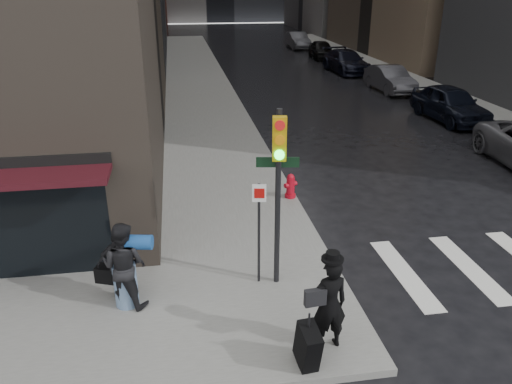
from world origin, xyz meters
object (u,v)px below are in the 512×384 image
(man_jeans, at_px, (123,265))
(parked_car_5, at_px, (298,40))
(man_overcoat, at_px, (325,311))
(parked_car_2, at_px, (390,79))
(man_greycoat, at_px, (121,265))
(traffic_light, at_px, (277,177))
(parked_car_3, at_px, (346,61))
(fire_hydrant, at_px, (290,187))
(parked_car_1, at_px, (450,104))
(parked_car_4, at_px, (322,50))

(man_jeans, distance_m, parked_car_5, 41.82)
(man_overcoat, xyz_separation_m, parked_car_2, (10.28, 21.37, -0.23))
(man_overcoat, bearing_deg, man_greycoat, -36.39)
(man_jeans, relative_size, parked_car_5, 0.39)
(traffic_light, relative_size, parked_car_3, 0.72)
(man_jeans, xyz_separation_m, fire_hydrant, (4.43, 4.71, -0.58))
(traffic_light, distance_m, parked_car_5, 40.76)
(parked_car_1, xyz_separation_m, parked_car_5, (-0.85, 27.05, -0.06))
(man_overcoat, distance_m, man_jeans, 4.01)
(parked_car_3, height_order, parked_car_4, parked_car_3)
(traffic_light, xyz_separation_m, parked_car_1, (10.81, 12.43, -1.79))
(parked_car_2, bearing_deg, parked_car_3, 91.83)
(parked_car_2, height_order, parked_car_5, parked_car_5)
(parked_car_1, bearing_deg, man_greycoat, -141.24)
(man_jeans, distance_m, man_greycoat, 0.24)
(parked_car_3, bearing_deg, traffic_light, -115.26)
(man_greycoat, height_order, fire_hydrant, man_greycoat)
(man_jeans, xyz_separation_m, parked_car_3, (13.36, 26.21, -0.29))
(man_jeans, relative_size, fire_hydrant, 2.44)
(man_jeans, height_order, man_greycoat, man_jeans)
(traffic_light, bearing_deg, man_overcoat, -69.55)
(man_jeans, height_order, parked_car_2, man_jeans)
(parked_car_4, bearing_deg, parked_car_5, 98.37)
(man_overcoat, relative_size, traffic_light, 0.51)
(man_overcoat, height_order, parked_car_1, man_overcoat)
(traffic_light, xyz_separation_m, parked_car_3, (10.28, 25.96, -1.84))
(man_overcoat, height_order, man_greycoat, man_overcoat)
(parked_car_2, distance_m, parked_car_4, 13.53)
(parked_car_1, bearing_deg, traffic_light, -134.06)
(man_greycoat, distance_m, parked_car_3, 29.27)
(man_jeans, distance_m, parked_car_2, 23.84)
(traffic_light, height_order, parked_car_4, traffic_light)
(parked_car_2, bearing_deg, man_jeans, -127.23)
(man_greycoat, relative_size, traffic_light, 0.42)
(man_jeans, distance_m, fire_hydrant, 6.49)
(man_jeans, bearing_deg, traffic_light, -154.68)
(man_overcoat, bearing_deg, parked_car_2, -121.44)
(man_jeans, bearing_deg, parked_car_3, -96.33)
(fire_hydrant, height_order, parked_car_5, parked_car_5)
(parked_car_1, xyz_separation_m, parked_car_3, (-0.54, 13.52, -0.05))
(man_overcoat, distance_m, parked_car_2, 23.72)
(man_jeans, bearing_deg, man_greycoat, -49.03)
(parked_car_1, bearing_deg, parked_car_2, 87.80)
(traffic_light, xyz_separation_m, parked_car_5, (9.97, 39.48, -1.85))
(man_overcoat, height_order, parked_car_5, man_overcoat)
(man_jeans, height_order, fire_hydrant, man_jeans)
(man_greycoat, xyz_separation_m, traffic_light, (3.15, 0.05, 1.66))
(parked_car_3, relative_size, parked_car_4, 1.24)
(traffic_light, height_order, parked_car_2, traffic_light)
(man_overcoat, relative_size, man_jeans, 1.07)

